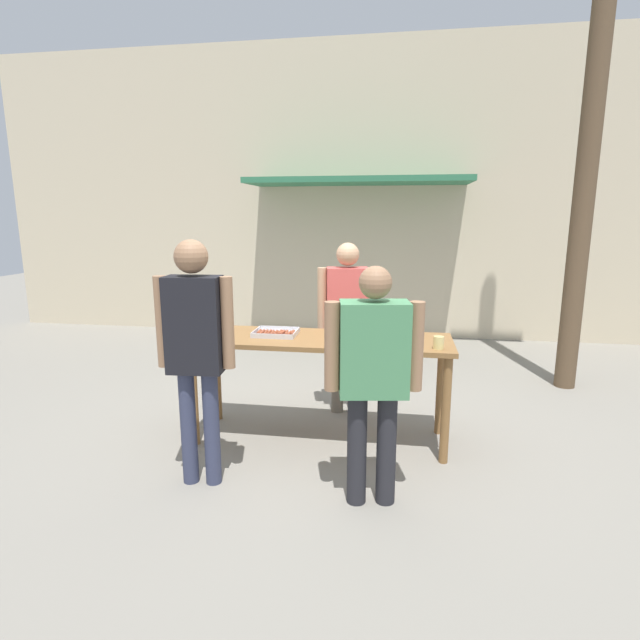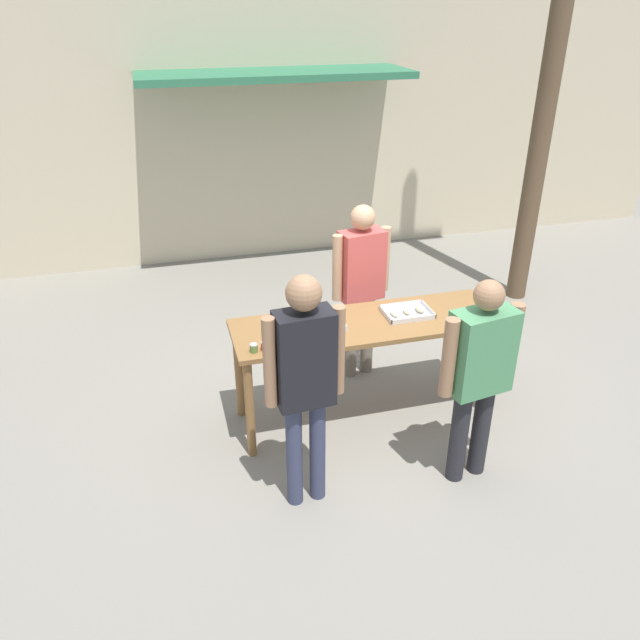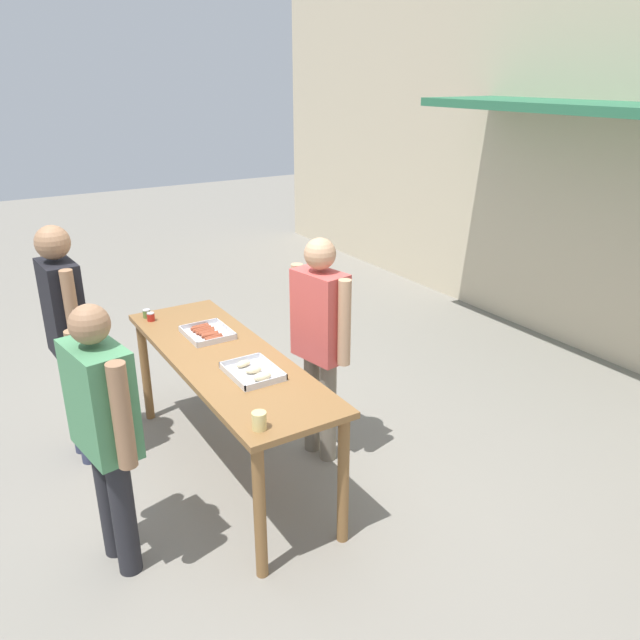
% 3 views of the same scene
% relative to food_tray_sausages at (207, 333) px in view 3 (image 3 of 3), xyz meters
% --- Properties ---
extents(ground_plane, '(24.00, 24.00, 0.00)m').
position_rel_food_tray_sausages_xyz_m(ground_plane, '(0.39, -0.03, -0.92)').
color(ground_plane, gray).
extents(building_facade_back, '(12.00, 1.11, 4.50)m').
position_rel_food_tray_sausages_xyz_m(building_facade_back, '(0.39, 3.95, 1.33)').
color(building_facade_back, beige).
rests_on(building_facade_back, ground).
extents(serving_table, '(2.19, 0.68, 0.91)m').
position_rel_food_tray_sausages_xyz_m(serving_table, '(0.39, -0.03, -0.14)').
color(serving_table, brown).
rests_on(serving_table, ground).
extents(food_tray_sausages, '(0.36, 0.30, 0.04)m').
position_rel_food_tray_sausages_xyz_m(food_tray_sausages, '(0.00, 0.00, 0.00)').
color(food_tray_sausages, silver).
rests_on(food_tray_sausages, serving_table).
extents(food_tray_buns, '(0.39, 0.29, 0.06)m').
position_rel_food_tray_sausages_xyz_m(food_tray_buns, '(0.75, 0.00, 0.00)').
color(food_tray_buns, silver).
rests_on(food_tray_buns, serving_table).
extents(condiment_jar_mustard, '(0.06, 0.06, 0.07)m').
position_rel_food_tray_sausages_xyz_m(condiment_jar_mustard, '(-0.58, -0.26, 0.02)').
color(condiment_jar_mustard, '#567A38').
rests_on(condiment_jar_mustard, serving_table).
extents(condiment_jar_ketchup, '(0.06, 0.06, 0.07)m').
position_rel_food_tray_sausages_xyz_m(condiment_jar_ketchup, '(-0.49, -0.26, 0.02)').
color(condiment_jar_ketchup, '#B22319').
rests_on(condiment_jar_ketchup, serving_table).
extents(beer_cup, '(0.08, 0.08, 0.10)m').
position_rel_food_tray_sausages_xyz_m(beer_cup, '(1.34, -0.25, 0.04)').
color(beer_cup, '#DBC67A').
rests_on(beer_cup, serving_table).
extents(person_server_behind_table, '(0.56, 0.28, 1.66)m').
position_rel_food_tray_sausages_xyz_m(person_server_behind_table, '(0.55, 0.62, 0.07)').
color(person_server_behind_table, '#756B5B').
rests_on(person_server_behind_table, ground).
extents(person_customer_holding_hotdog, '(0.55, 0.23, 1.76)m').
position_rel_food_tray_sausages_xyz_m(person_customer_holding_hotdog, '(-0.35, -0.89, 0.14)').
color(person_customer_holding_hotdog, '#333851').
rests_on(person_customer_holding_hotdog, ground).
extents(person_customer_with_cup, '(0.63, 0.31, 1.61)m').
position_rel_food_tray_sausages_xyz_m(person_customer_with_cup, '(0.88, -0.95, 0.03)').
color(person_customer_with_cup, '#232328').
rests_on(person_customer_with_cup, ground).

